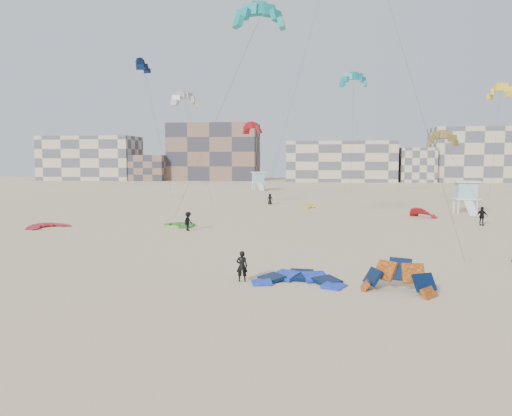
# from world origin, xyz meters

# --- Properties ---
(ground) EXTENTS (320.00, 320.00, 0.00)m
(ground) POSITION_xyz_m (0.00, 0.00, 0.00)
(ground) COLOR beige
(ground) RESTS_ON ground
(kite_ground_blue) EXTENTS (4.79, 5.01, 1.48)m
(kite_ground_blue) POSITION_xyz_m (3.01, 1.80, 0.00)
(kite_ground_blue) COLOR #2041F7
(kite_ground_blue) RESTS_ON ground
(kite_ground_orange) EXTENTS (4.74, 4.67, 3.58)m
(kite_ground_orange) POSITION_xyz_m (7.91, 0.57, 0.00)
(kite_ground_orange) COLOR orange
(kite_ground_orange) RESTS_ON ground
(kite_ground_red) EXTENTS (5.43, 5.36, 1.00)m
(kite_ground_red) POSITION_xyz_m (-22.00, 20.60, 0.00)
(kite_ground_red) COLOR #AD0C29
(kite_ground_red) RESTS_ON ground
(kite_ground_green) EXTENTS (4.99, 4.97, 0.68)m
(kite_ground_green) POSITION_xyz_m (-9.59, 23.22, 0.00)
(kite_ground_green) COLOR #358E19
(kite_ground_green) RESTS_ON ground
(kite_ground_red_far) EXTENTS (4.69, 4.68, 3.21)m
(kite_ground_red_far) POSITION_xyz_m (15.64, 34.03, 0.00)
(kite_ground_red_far) COLOR #AD0C29
(kite_ground_red_far) RESTS_ON ground
(kite_ground_yellow) EXTENTS (4.48, 4.48, 1.38)m
(kite_ground_yellow) POSITION_xyz_m (2.87, 43.61, 0.00)
(kite_ground_yellow) COLOR yellow
(kite_ground_yellow) RESTS_ON ground
(kitesurfer_main) EXTENTS (0.65, 0.47, 1.66)m
(kitesurfer_main) POSITION_xyz_m (-0.02, 1.78, 0.83)
(kitesurfer_main) COLOR black
(kitesurfer_main) RESTS_ON ground
(kitesurfer_c) EXTENTS (0.92, 1.26, 1.75)m
(kitesurfer_c) POSITION_xyz_m (-7.94, 20.16, 0.88)
(kitesurfer_c) COLOR black
(kitesurfer_c) RESTS_ON ground
(kitesurfer_d) EXTENTS (1.14, 1.06, 1.89)m
(kitesurfer_d) POSITION_xyz_m (20.01, 27.36, 0.94)
(kitesurfer_d) COLOR black
(kitesurfer_d) RESTS_ON ground
(kitesurfer_e) EXTENTS (0.86, 0.65, 1.59)m
(kitesurfer_e) POSITION_xyz_m (-3.23, 48.23, 0.79)
(kitesurfer_e) COLOR black
(kitesurfer_e) RESTS_ON ground
(kite_fly_teal_a) EXTENTS (11.52, 9.09, 18.08)m
(kite_fly_teal_a) POSITION_xyz_m (-0.79, 15.79, 17.56)
(kite_fly_teal_a) COLOR #17A2A2
(kite_fly_teal_a) RESTS_ON ground
(kite_fly_grey) EXTENTS (6.26, 4.77, 13.70)m
(kite_fly_grey) POSITION_xyz_m (-12.07, 34.63, 13.54)
(kite_fly_grey) COLOR silver
(kite_fly_grey) RESTS_ON ground
(kite_fly_olive) EXTENTS (5.08, 12.51, 9.31)m
(kite_fly_olive) POSITION_xyz_m (19.03, 41.05, 8.96)
(kite_fly_olive) COLOR olive
(kite_fly_olive) RESTS_ON ground
(kite_fly_yellow) EXTENTS (4.96, 5.05, 15.82)m
(kite_fly_yellow) POSITION_xyz_m (28.31, 48.99, 15.72)
(kite_fly_yellow) COLOR yellow
(kite_fly_yellow) RESTS_ON ground
(kite_fly_navy) EXTENTS (6.49, 3.63, 20.65)m
(kite_fly_navy) POSITION_xyz_m (-22.19, 48.38, 20.26)
(kite_fly_navy) COLOR #041236
(kite_fly_navy) RESTS_ON ground
(kite_fly_teal_b) EXTENTS (4.74, 9.31, 19.47)m
(kite_fly_teal_b) POSITION_xyz_m (9.20, 59.09, 19.16)
(kite_fly_teal_b) COLOR #17A2A2
(kite_fly_teal_b) RESTS_ON ground
(kite_fly_red) EXTENTS (7.78, 5.44, 12.35)m
(kite_fly_red) POSITION_xyz_m (-7.77, 61.99, 11.79)
(kite_fly_red) COLOR #AD0C29
(kite_fly_red) RESTS_ON ground
(lifeguard_tower_near) EXTENTS (2.87, 5.43, 3.96)m
(lifeguard_tower_near) POSITION_xyz_m (21.57, 38.80, 1.96)
(lifeguard_tower_near) COLOR white
(lifeguard_tower_near) RESTS_ON ground
(lifeguard_tower_far) EXTENTS (3.57, 5.85, 3.97)m
(lifeguard_tower_far) POSITION_xyz_m (-9.12, 81.30, 1.97)
(lifeguard_tower_far) COLOR white
(lifeguard_tower_far) RESTS_ON ground
(condo_west_a) EXTENTS (30.00, 15.00, 14.00)m
(condo_west_a) POSITION_xyz_m (-70.00, 130.00, 7.00)
(condo_west_a) COLOR #C6B391
(condo_west_a) RESTS_ON ground
(condo_west_b) EXTENTS (28.00, 14.00, 18.00)m
(condo_west_b) POSITION_xyz_m (-30.00, 134.00, 9.00)
(condo_west_b) COLOR brown
(condo_west_b) RESTS_ON ground
(condo_mid) EXTENTS (32.00, 16.00, 12.00)m
(condo_mid) POSITION_xyz_m (10.00, 130.00, 6.00)
(condo_mid) COLOR #C6B391
(condo_mid) RESTS_ON ground
(condo_east) EXTENTS (26.00, 14.00, 16.00)m
(condo_east) POSITION_xyz_m (50.00, 132.00, 8.00)
(condo_east) COLOR #C6B391
(condo_east) RESTS_ON ground
(condo_fill_left) EXTENTS (12.00, 10.00, 8.00)m
(condo_fill_left) POSITION_xyz_m (-50.00, 128.00, 4.00)
(condo_fill_left) COLOR brown
(condo_fill_left) RESTS_ON ground
(condo_fill_right) EXTENTS (10.00, 10.00, 10.00)m
(condo_fill_right) POSITION_xyz_m (32.00, 128.00, 5.00)
(condo_fill_right) COLOR #C6B391
(condo_fill_right) RESTS_ON ground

